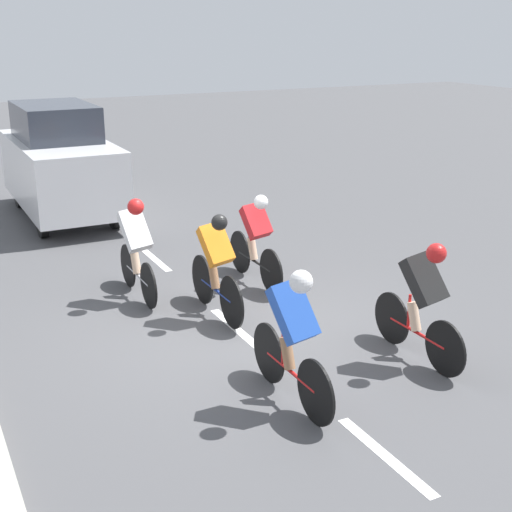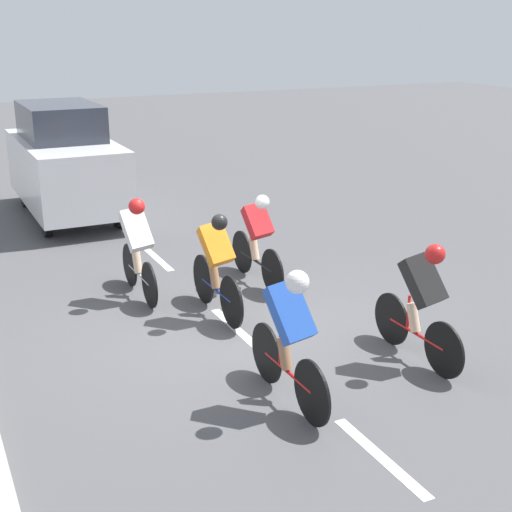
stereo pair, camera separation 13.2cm
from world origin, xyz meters
TOP-DOWN VIEW (x-y plane):
  - ground_plane at (0.00, 0.00)m, footprint 60.00×60.00m
  - lane_stripe_near at (0.00, 3.25)m, footprint 0.12×1.40m
  - lane_stripe_mid at (0.00, 0.05)m, footprint 0.12×1.40m
  - lane_stripe_far at (0.00, -3.15)m, footprint 0.12×1.40m
  - cyclist_red at (-0.98, -1.32)m, footprint 0.39×1.72m
  - cyclist_orange at (0.06, -0.43)m, footprint 0.40×1.67m
  - cyclist_white at (0.80, -1.54)m, footprint 0.39×1.61m
  - cyclist_blue at (0.31, 2.06)m, footprint 0.41×1.66m
  - cyclist_black at (-1.50, 1.86)m, footprint 0.41×1.62m
  - support_car at (0.73, -6.61)m, footprint 1.70×4.06m

SIDE VIEW (x-z plane):
  - ground_plane at x=0.00m, z-range 0.00..0.00m
  - lane_stripe_near at x=0.00m, z-range 0.00..0.01m
  - lane_stripe_mid at x=0.00m, z-range 0.00..0.01m
  - lane_stripe_far at x=0.00m, z-range 0.00..0.01m
  - cyclist_red at x=-0.98m, z-range 0.03..1.47m
  - cyclist_orange at x=0.06m, z-range 0.02..1.52m
  - cyclist_black at x=-1.50m, z-range 0.04..1.57m
  - cyclist_white at x=0.80m, z-range 0.05..1.58m
  - cyclist_blue at x=0.31m, z-range 0.05..1.61m
  - support_car at x=0.73m, z-range -0.01..2.25m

